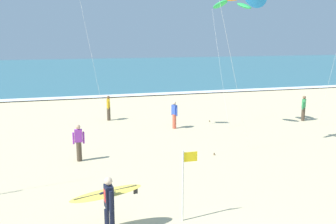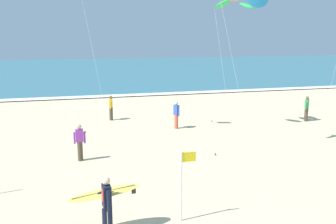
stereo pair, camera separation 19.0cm
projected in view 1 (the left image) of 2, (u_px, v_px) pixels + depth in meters
ocean_water at (82, 69)px, 60.67m from camera, size 160.00×60.00×0.08m
shoreline_foam at (103, 96)px, 32.72m from camera, size 160.00×1.40×0.01m
surfer_lead at (108, 199)px, 9.67m from camera, size 1.97×1.01×1.71m
kite_arc_amber_high at (232, 3)px, 20.27m from camera, size 2.46×2.56×7.33m
bystander_blue_top at (174, 115)px, 21.33m from camera, size 0.29×0.46×1.59m
bystander_green_top at (304, 108)px, 23.31m from camera, size 0.40×0.36×1.59m
bystander_yellow_top at (108, 108)px, 23.42m from camera, size 0.25×0.49×1.59m
bystander_purple_top at (79, 143)px, 15.68m from camera, size 0.50×0.22×1.59m
lifeguard_flag at (185, 179)px, 10.46m from camera, size 0.45×0.05×2.10m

